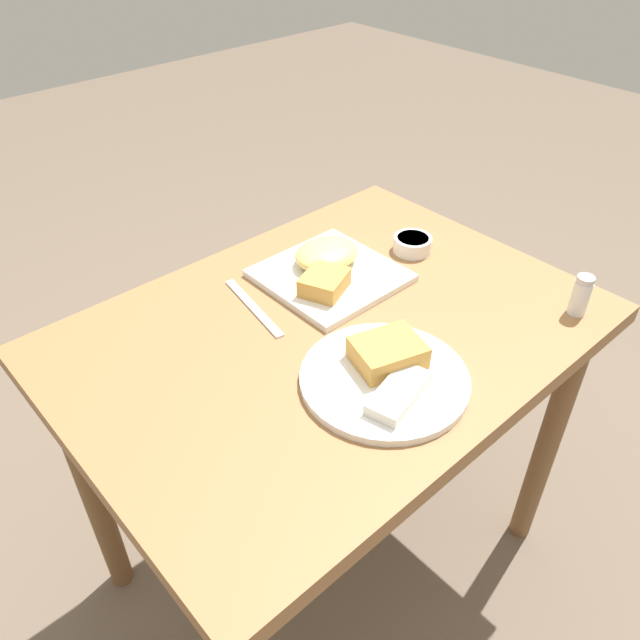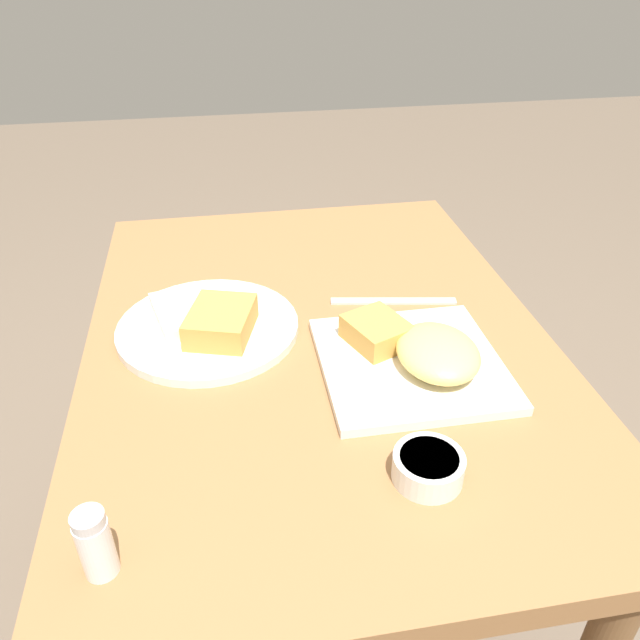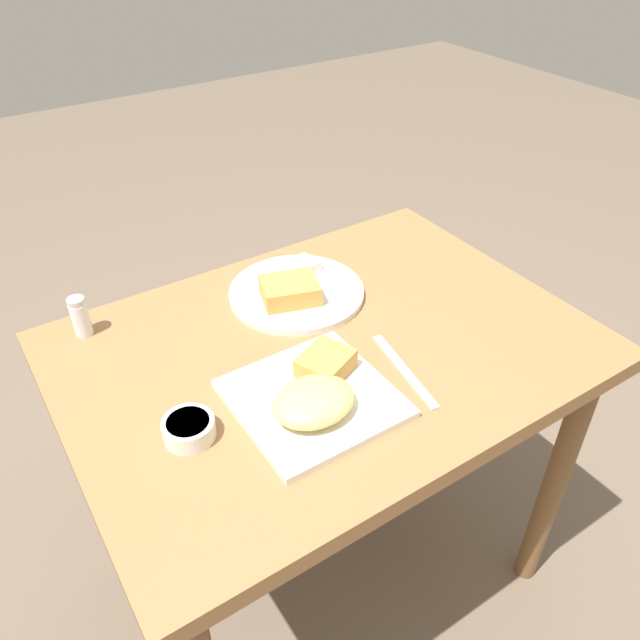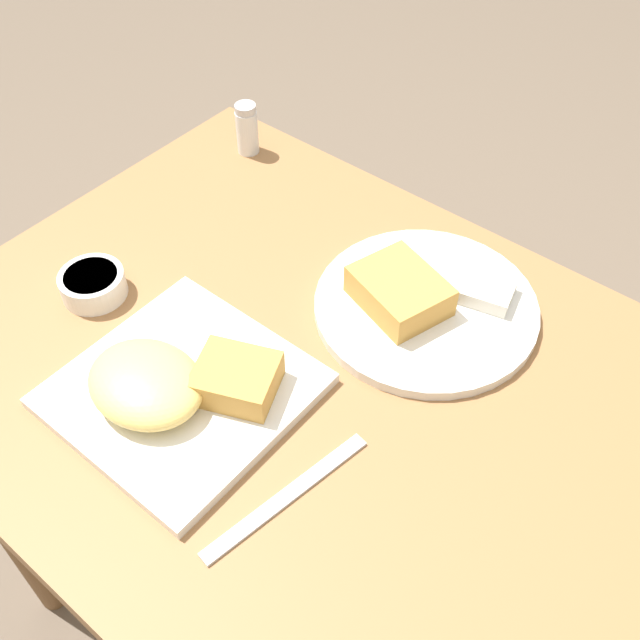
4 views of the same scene
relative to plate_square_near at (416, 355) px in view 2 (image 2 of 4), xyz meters
name	(u,v)px [view 2 (image 2 of 4)]	position (x,y,z in m)	size (l,w,h in m)	color
ground_plane	(319,611)	(0.10, 0.12, -0.75)	(8.00, 8.00, 0.00)	brown
dining_table	(318,385)	(0.10, 0.12, -0.12)	(0.95, 0.69, 0.73)	olive
plate_square_near	(416,355)	(0.00, 0.00, 0.00)	(0.25, 0.25, 0.06)	white
plate_oval_far	(208,325)	(0.13, 0.28, -0.01)	(0.27, 0.27, 0.05)	white
sauce_ramekin	(428,467)	(-0.20, 0.05, 0.00)	(0.08, 0.08, 0.03)	white
salt_shaker	(96,547)	(-0.26, 0.39, 0.01)	(0.03, 0.03, 0.08)	white
butter_knife	(393,301)	(0.17, -0.02, -0.02)	(0.05, 0.20, 0.00)	silver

